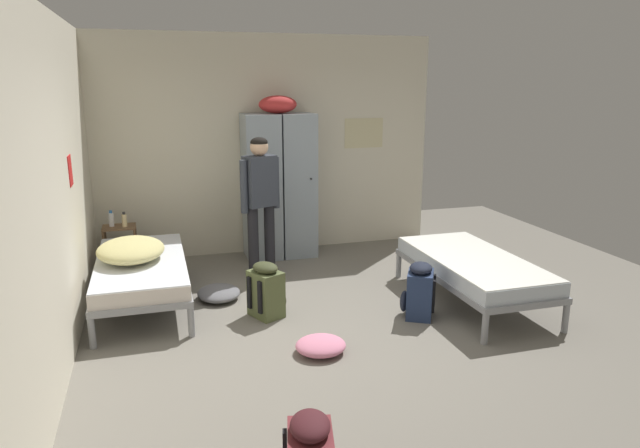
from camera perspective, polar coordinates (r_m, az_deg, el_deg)
name	(u,v)px	position (r m, az deg, el deg)	size (l,w,h in m)	color
ground_plane	(328,329)	(5.43, 0.82, -10.45)	(8.62, 8.62, 0.00)	slate
room_backdrop	(179,165)	(6.02, -13.88, 5.69)	(4.52, 5.45, 2.83)	beige
locker_bank	(279,183)	(7.41, -4.09, 4.11)	(0.90, 0.55, 2.07)	#8C99A3
shelf_unit	(120,244)	(7.26, -19.24, -1.93)	(0.38, 0.30, 0.57)	brown
bed_left_rear	(141,269)	(6.14, -17.36, -4.33)	(0.90, 1.90, 0.49)	gray
bed_right	(473,267)	(6.15, 15.01, -4.13)	(0.90, 1.90, 0.49)	gray
bedding_heap	(131,250)	(6.10, -18.32, -2.44)	(0.66, 0.84, 0.20)	#D1C67F
person_traveler	(260,194)	(6.60, -5.95, 2.98)	(0.48, 0.33, 1.64)	black
water_bottle	(111,219)	(7.21, -20.07, 0.45)	(0.06, 0.06, 0.19)	white
lotion_bottle	(124,220)	(7.14, -18.89, 0.37)	(0.06, 0.06, 0.18)	beige
backpack_navy	(419,291)	(5.69, 9.81, -6.63)	(0.41, 0.40, 0.55)	navy
backpack_olive	(267,291)	(5.65, -5.33, -6.64)	(0.40, 0.39, 0.55)	#566038
clothes_pile_pink	(321,345)	(4.98, 0.07, -12.00)	(0.43, 0.41, 0.13)	pink
clothes_pile_grey	(219,293)	(6.21, -10.04, -6.77)	(0.45, 0.52, 0.13)	slate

